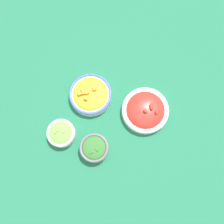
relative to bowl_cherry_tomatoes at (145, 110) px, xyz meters
name	(u,v)px	position (x,y,z in m)	size (l,w,h in m)	color
ground_plane	(112,113)	(0.11, -0.09, -0.03)	(3.00, 3.00, 0.00)	#23704C
bowl_cherry_tomatoes	(145,110)	(0.00, 0.00, 0.00)	(0.20, 0.20, 0.08)	silver
bowl_broccoli	(94,148)	(0.27, -0.03, 0.01)	(0.12, 0.12, 0.07)	beige
bowl_squash	(91,95)	(0.12, -0.21, 0.00)	(0.18, 0.18, 0.07)	silver
bowl_lettuce	(61,133)	(0.32, -0.17, 0.00)	(0.12, 0.12, 0.07)	silver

